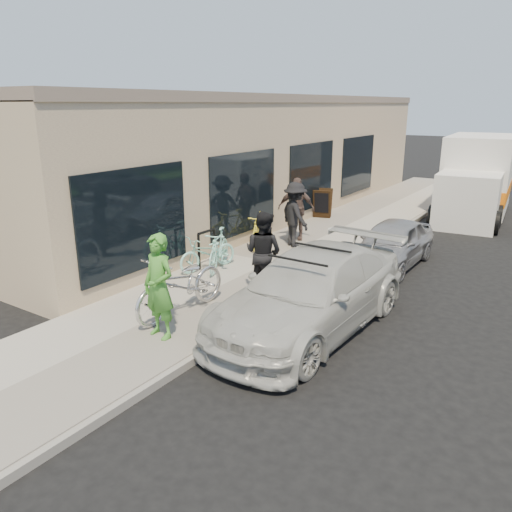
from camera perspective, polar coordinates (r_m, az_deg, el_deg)
The scene contains 17 objects.
ground at distance 9.19m, azimuth 2.30°, elevation -8.41°, with size 120.00×120.00×0.00m, color black.
sidewalk at distance 12.52m, azimuth 1.63°, elevation -0.99°, with size 3.00×34.00×0.15m, color #9D988E.
curb at distance 11.82m, azimuth 8.02°, elevation -2.32°, with size 0.12×34.00×0.13m, color gray.
storefront at distance 17.94m, azimuth 1.34°, elevation 11.20°, with size 3.60×20.00×4.22m.
bike_rack at distance 12.04m, azimuth -5.65°, elevation 1.29°, with size 0.07×0.65×0.91m.
sandwich_board at distance 17.46m, azimuth 7.60°, elevation 6.00°, with size 0.74×0.75×0.98m.
sedan_white at distance 9.01m, azimuth 6.26°, elevation -4.14°, with size 2.24×4.98×1.46m.
sedan_silver at distance 12.99m, azimuth 15.28°, elevation 1.40°, with size 1.37×3.41×1.16m, color #9C9BA0.
moving_truck at distance 19.97m, azimuth 23.84°, elevation 7.87°, with size 2.64×5.94×2.84m.
tandem_bike at distance 9.36m, azimuth -8.47°, elevation -3.26°, with size 0.77×2.21×1.16m, color silver.
woman_rider at distance 8.42m, azimuth -11.04°, elevation -3.44°, with size 0.65×0.43×1.79m, color #449030.
man_standing at distance 10.25m, azimuth 0.84°, elevation 0.40°, with size 0.84×0.65×1.73m, color black.
cruiser_bike_a at distance 11.85m, azimuth -4.27°, elevation 0.74°, with size 0.45×1.61×0.96m, color #9AE6D6.
cruiser_bike_b at distance 11.87m, azimuth -5.50°, elevation 0.41°, with size 0.55×1.58×0.83m, color #9AE6D6.
cruiser_bike_c at distance 13.70m, azimuth 0.30°, elevation 2.97°, with size 0.44×1.56×0.94m, color yellow.
bystander_a at distance 13.72m, azimuth 4.48°, elevation 4.73°, with size 1.15×0.66×1.77m, color black.
bystander_b at distance 14.45m, azimuth 4.59°, elevation 5.40°, with size 1.05×0.44×1.80m, color brown.
Camera 1 is at (4.28, -7.11, 3.95)m, focal length 35.00 mm.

